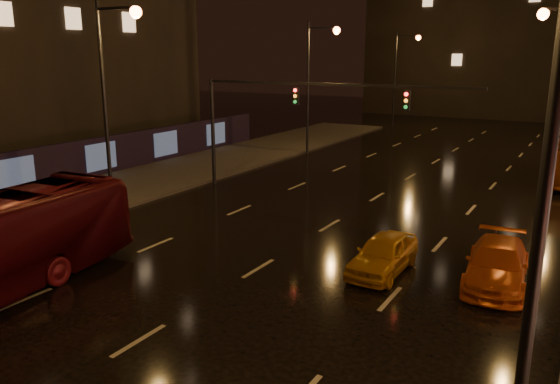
% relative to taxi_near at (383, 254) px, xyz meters
% --- Properties ---
extents(ground, '(140.00, 140.00, 0.00)m').
position_rel_taxi_near_xyz_m(ground, '(-4.00, 8.00, -0.68)').
color(ground, black).
rests_on(ground, ground).
extents(sidewalk_left, '(7.00, 70.00, 0.15)m').
position_rel_taxi_near_xyz_m(sidewalk_left, '(-17.50, 3.00, -0.60)').
color(sidewalk_left, '#38332D').
rests_on(sidewalk_left, ground).
extents(hoarding_left, '(0.30, 46.00, 2.50)m').
position_rel_taxi_near_xyz_m(hoarding_left, '(-21.20, 0.00, 0.57)').
color(hoarding_left, black).
rests_on(hoarding_left, ground).
extents(traffic_signal, '(15.31, 0.32, 6.20)m').
position_rel_taxi_near_xyz_m(traffic_signal, '(-9.06, 8.00, 4.06)').
color(traffic_signal, black).
rests_on(traffic_signal, ground).
extents(streetlight_right, '(2.64, 0.50, 10.00)m').
position_rel_taxi_near_xyz_m(streetlight_right, '(4.92, -10.00, 5.76)').
color(streetlight_right, black).
rests_on(streetlight_right, ground).
extents(taxi_near, '(1.65, 4.00, 1.35)m').
position_rel_taxi_near_xyz_m(taxi_near, '(0.00, 0.00, 0.00)').
color(taxi_near, orange).
rests_on(taxi_near, ground).
extents(taxi_far, '(2.40, 4.93, 1.38)m').
position_rel_taxi_near_xyz_m(taxi_far, '(3.66, 0.98, 0.01)').
color(taxi_far, '#CB5113').
rests_on(taxi_far, ground).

